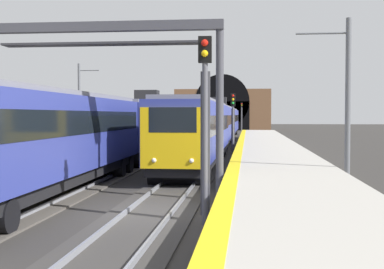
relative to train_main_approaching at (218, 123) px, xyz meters
name	(u,v)px	position (x,y,z in m)	size (l,w,h in m)	color
ground_plane	(151,215)	(-36.09, 0.00, -2.28)	(320.00, 320.00, 0.00)	#302D2B
platform_right	(293,201)	(-36.09, -4.43, -1.75)	(112.00, 4.39, 1.06)	#ADA89E
platform_right_edge_strip	(229,183)	(-36.09, -2.49, -1.22)	(112.00, 0.50, 0.01)	yellow
track_main_line	(151,214)	(-36.09, 0.00, -2.24)	(160.00, 2.79, 0.21)	#383533
track_adjacent_line	(17,211)	(-36.09, 4.42, -2.24)	(160.00, 2.84, 0.21)	#4C4742
train_main_approaching	(218,123)	(0.00, 0.00, 0.00)	(62.19, 2.99, 4.92)	navy
train_adjacent_platform	(147,126)	(-14.12, 4.42, 0.06)	(55.57, 2.90, 4.97)	navy
railway_signal_near	(205,115)	(-37.27, -1.82, 0.87)	(0.39, 0.38, 5.40)	#4C4C54
railway_signal_mid	(233,117)	(-9.81, -1.82, 0.70)	(0.39, 0.38, 4.90)	#4C4C54
railway_signal_far	(242,115)	(44.68, -1.82, 0.88)	(0.39, 0.38, 5.42)	#4C4C54
overhead_signal_gantry	(104,65)	(-33.46, 2.21, 2.73)	(0.70, 8.77, 6.56)	#3F3F47
tunnel_portal	(223,109)	(54.38, 2.21, 1.94)	(2.87, 19.67, 11.38)	brown
catenary_mast_near	(347,103)	(-30.77, -6.99, 1.34)	(0.22, 2.19, 7.02)	#595B60
catenary_mast_far	(80,106)	(-8.68, 11.42, 1.60)	(0.22, 1.87, 7.56)	#595B60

